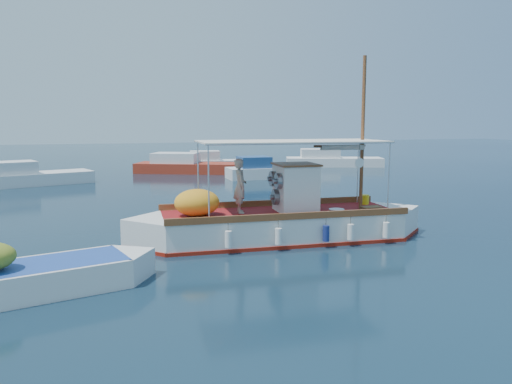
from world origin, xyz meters
name	(u,v)px	position (x,y,z in m)	size (l,w,h in m)	color
ground	(288,241)	(0.00, 0.00, 0.00)	(160.00, 160.00, 0.00)	black
fishing_caique	(279,223)	(-0.25, 0.28, 0.59)	(10.91, 3.48, 6.66)	white
dinghy	(23,282)	(-8.09, -3.22, 0.34)	(6.35, 2.99, 1.60)	white
bg_boat_nw	(25,178)	(-10.82, 19.12, 0.49)	(8.14, 4.77, 1.80)	silver
bg_boat_n	(188,167)	(0.67, 23.95, 0.49)	(9.25, 6.24, 1.80)	maroon
bg_boat_ne	(263,172)	(5.15, 18.45, 0.49)	(5.48, 2.20, 1.80)	silver
bg_boat_e	(331,161)	(14.20, 25.72, 0.49)	(9.08, 5.29, 1.80)	silver
bg_boat_far_n	(213,164)	(3.22, 26.13, 0.49)	(6.45, 2.88, 1.80)	silver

